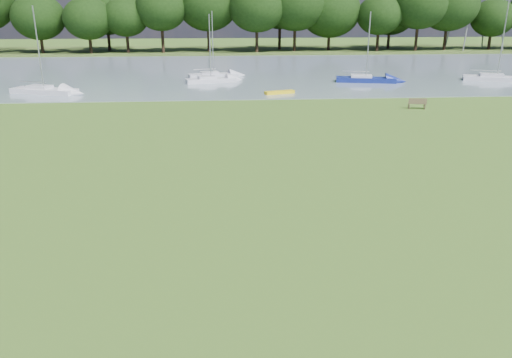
{
  "coord_description": "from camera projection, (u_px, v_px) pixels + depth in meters",
  "views": [
    {
      "loc": [
        -1.55,
        -19.85,
        7.46
      ],
      "look_at": [
        -0.13,
        -2.0,
        1.26
      ],
      "focal_mm": 35.0,
      "sensor_mm": 36.0,
      "label": 1
    }
  ],
  "objects": [
    {
      "name": "ground",
      "position": [
        255.0,
        192.0,
        21.26
      ],
      "size": [
        220.0,
        220.0,
        0.0
      ],
      "primitive_type": "plane",
      "color": "olive"
    },
    {
      "name": "river",
      "position": [
        228.0,
        71.0,
        60.82
      ],
      "size": [
        220.0,
        40.0,
        0.1
      ],
      "primitive_type": "cube",
      "color": "gray",
      "rests_on": "ground"
    },
    {
      "name": "far_bank",
      "position": [
        224.0,
        51.0,
        89.08
      ],
      "size": [
        220.0,
        20.0,
        0.4
      ],
      "primitive_type": "cube",
      "color": "#4C6626",
      "rests_on": "ground"
    },
    {
      "name": "riverbank_bench",
      "position": [
        417.0,
        103.0,
        38.33
      ],
      "size": [
        1.41,
        0.69,
        0.84
      ],
      "rotation": [
        0.0,
        0.0,
        -0.22
      ],
      "color": "brown",
      "rests_on": "ground"
    },
    {
      "name": "kayak",
      "position": [
        280.0,
        92.0,
        44.77
      ],
      "size": [
        2.82,
        1.47,
        0.28
      ],
      "primitive_type": "cube",
      "rotation": [
        0.0,
        0.0,
        0.32
      ],
      "color": "yellow",
      "rests_on": "river"
    },
    {
      "name": "tree_line",
      "position": [
        260.0,
        10.0,
        83.5
      ],
      "size": [
        153.6,
        9.67,
        11.7
      ],
      "color": "black",
      "rests_on": "far_bank"
    },
    {
      "name": "sailboat_0",
      "position": [
        496.0,
        77.0,
        52.53
      ],
      "size": [
        6.87,
        4.29,
        8.69
      ],
      "rotation": [
        0.0,
        0.0,
        -0.4
      ],
      "color": "silver",
      "rests_on": "river"
    },
    {
      "name": "sailboat_3",
      "position": [
        365.0,
        78.0,
        51.66
      ],
      "size": [
        6.28,
        3.05,
        6.96
      ],
      "rotation": [
        0.0,
        0.0,
        -0.23
      ],
      "color": "navy",
      "rests_on": "river"
    },
    {
      "name": "sailboat_6",
      "position": [
        213.0,
        74.0,
        54.94
      ],
      "size": [
        5.66,
        2.76,
        7.0
      ],
      "rotation": [
        0.0,
        0.0,
        0.23
      ],
      "color": "silver",
      "rests_on": "river"
    },
    {
      "name": "sailboat_7",
      "position": [
        210.0,
        79.0,
        51.37
      ],
      "size": [
        5.29,
        2.59,
        6.74
      ],
      "rotation": [
        0.0,
        0.0,
        0.24
      ],
      "color": "silver",
      "rests_on": "river"
    },
    {
      "name": "sailboat_8",
      "position": [
        43.0,
        89.0,
        44.88
      ],
      "size": [
        6.3,
        3.65,
        7.52
      ],
      "rotation": [
        0.0,
        0.0,
        -0.34
      ],
      "color": "silver",
      "rests_on": "river"
    }
  ]
}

